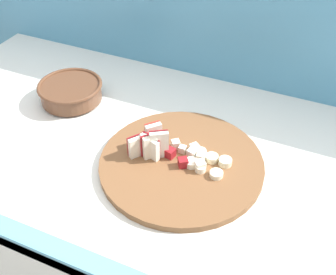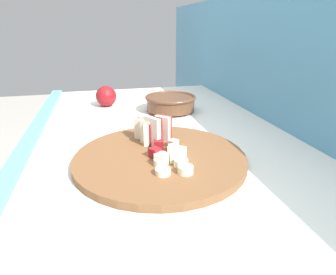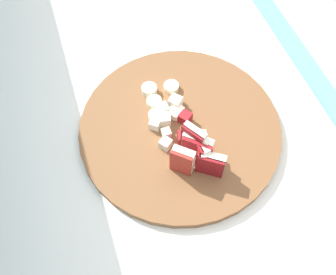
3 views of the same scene
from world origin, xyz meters
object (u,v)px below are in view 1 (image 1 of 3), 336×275
cutting_board (181,164)px  apple_dice_pile (188,155)px  ceramic_bowl (71,91)px  banana_slice_rows (208,163)px  apple_wedge_fan (151,144)px

cutting_board → apple_dice_pile: apple_dice_pile is taller
apple_dice_pile → ceramic_bowl: size_ratio=0.61×
cutting_board → ceramic_bowl: bearing=162.6°
cutting_board → apple_dice_pile: (0.01, 0.01, 0.02)m
banana_slice_rows → apple_wedge_fan: bearing=-173.1°
apple_wedge_fan → ceramic_bowl: (-0.30, 0.12, -0.01)m
banana_slice_rows → ceramic_bowl: bearing=166.4°
banana_slice_rows → ceramic_bowl: (-0.43, 0.10, 0.01)m
cutting_board → banana_slice_rows: 0.06m
apple_dice_pile → banana_slice_rows: size_ratio=1.10×
apple_dice_pile → banana_slice_rows: (0.05, -0.00, -0.00)m
cutting_board → apple_wedge_fan: bearing=-177.0°
cutting_board → banana_slice_rows: bearing=11.6°
ceramic_bowl → apple_wedge_fan: bearing=-21.9°
apple_dice_pile → ceramic_bowl: 0.39m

